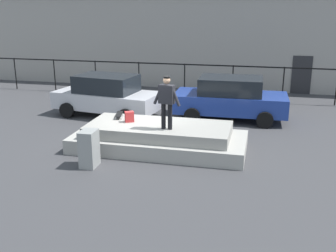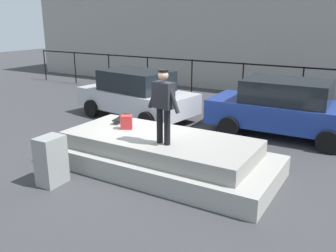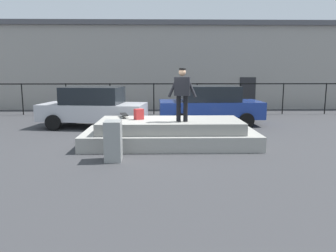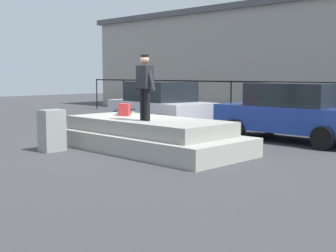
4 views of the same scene
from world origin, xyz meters
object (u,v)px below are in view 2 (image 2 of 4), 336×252
backpack (126,122)px  car_silver_sedan_near (137,94)px  utility_box (51,161)px  skateboarder (163,102)px  car_blue_sedan_mid (285,108)px  skateboard (121,118)px

backpack → car_silver_sedan_near: 4.11m
car_silver_sedan_near → utility_box: bearing=-73.6°
skateboarder → utility_box: 2.76m
skateboarder → utility_box: (-1.95, -1.50, -1.25)m
car_silver_sedan_near → car_blue_sedan_mid: 5.15m
skateboarder → backpack: 1.66m
skateboarder → car_silver_sedan_near: size_ratio=0.36×
skateboarder → car_blue_sedan_mid: skateboarder is taller
skateboarder → car_blue_sedan_mid: 4.93m
car_silver_sedan_near → utility_box: size_ratio=4.26×
skateboard → car_silver_sedan_near: size_ratio=0.17×
backpack → utility_box: bearing=43.8°
skateboarder → utility_box: size_ratio=1.52×
skateboarder → car_blue_sedan_mid: size_ratio=0.36×
backpack → car_silver_sedan_near: (-2.18, 3.49, -0.13)m
skateboard → backpack: bearing=-41.8°
utility_box → car_blue_sedan_mid: bearing=58.7°
skateboard → car_blue_sedan_mid: car_blue_sedan_mid is taller
skateboarder → car_silver_sedan_near: 5.40m
car_blue_sedan_mid → skateboarder: bearing=-108.8°
car_silver_sedan_near → car_blue_sedan_mid: size_ratio=1.01×
backpack → car_silver_sedan_near: car_silver_sedan_near is taller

